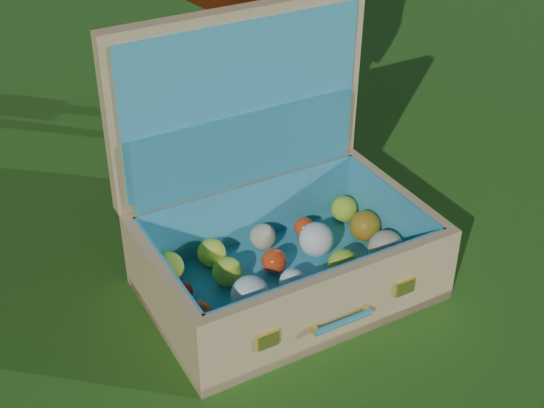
{
  "coord_description": "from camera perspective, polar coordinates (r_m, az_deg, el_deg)",
  "views": [
    {
      "loc": [
        -0.46,
        -1.21,
        1.13
      ],
      "look_at": [
        0.13,
        0.09,
        0.19
      ],
      "focal_mm": 50.0,
      "sensor_mm": 36.0,
      "label": 1
    }
  ],
  "objects": [
    {
      "name": "suitcase",
      "position": [
        1.71,
        0.06,
        -0.73
      ],
      "size": [
        0.66,
        0.51,
        0.6
      ],
      "rotation": [
        0.0,
        0.0,
        0.08
      ],
      "color": "tan",
      "rests_on": "ground"
    },
    {
      "name": "ground",
      "position": [
        1.72,
        -2.87,
        -7.71
      ],
      "size": [
        60.0,
        60.0,
        0.0
      ],
      "primitive_type": "plane",
      "color": "#215114",
      "rests_on": "ground"
    }
  ]
}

